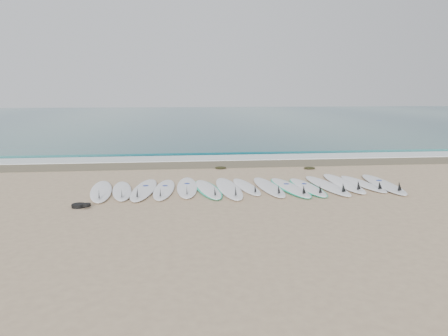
{
  "coord_description": "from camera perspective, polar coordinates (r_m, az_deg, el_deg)",
  "views": [
    {
      "loc": [
        -1.97,
        -11.68,
        2.69
      ],
      "look_at": [
        -0.53,
        1.08,
        0.4
      ],
      "focal_mm": 35.0,
      "sensor_mm": 36.0,
      "label": 1
    }
  ],
  "objects": [
    {
      "name": "surfboard_10",
      "position": [
        12.32,
        10.89,
        -2.46
      ],
      "size": [
        0.77,
        2.5,
        0.31
      ],
      "rotation": [
        0.0,
        0.0,
        0.07
      ],
      "color": "white",
      "rests_on": "ground"
    },
    {
      "name": "surfboard_5",
      "position": [
        11.87,
        -2.09,
        -2.77
      ],
      "size": [
        0.9,
        2.53,
        0.31
      ],
      "rotation": [
        0.0,
        0.0,
        0.12
      ],
      "color": "white",
      "rests_on": "ground"
    },
    {
      "name": "seaweed_near",
      "position": [
        15.17,
        -0.44,
        0.04
      ],
      "size": [
        0.4,
        0.31,
        0.08
      ],
      "primitive_type": "ellipsoid",
      "color": "black",
      "rests_on": "ground"
    },
    {
      "name": "surfboard_13",
      "position": [
        13.12,
        17.77,
        -1.98
      ],
      "size": [
        0.75,
        2.46,
        0.31
      ],
      "rotation": [
        0.0,
        0.0,
        0.1
      ],
      "color": "white",
      "rests_on": "ground"
    },
    {
      "name": "surfboard_0",
      "position": [
        12.03,
        -15.77,
        -2.91
      ],
      "size": [
        0.85,
        2.72,
        0.34
      ],
      "rotation": [
        0.0,
        0.0,
        0.11
      ],
      "color": "white",
      "rests_on": "ground"
    },
    {
      "name": "surfboard_14",
      "position": [
        13.21,
        20.16,
        -1.99
      ],
      "size": [
        0.76,
        2.87,
        0.36
      ],
      "rotation": [
        0.0,
        0.0,
        -0.06
      ],
      "color": "silver",
      "rests_on": "ground"
    },
    {
      "name": "ground",
      "position": [
        12.14,
        3.05,
        -2.7
      ],
      "size": [
        120.0,
        120.0,
        0.0
      ],
      "primitive_type": "plane",
      "color": "tan"
    },
    {
      "name": "surfboard_3",
      "position": [
        11.89,
        -7.86,
        -2.78
      ],
      "size": [
        0.73,
        2.59,
        0.33
      ],
      "rotation": [
        0.0,
        0.0,
        -0.08
      ],
      "color": "white",
      "rests_on": "ground"
    },
    {
      "name": "surfboard_6",
      "position": [
        11.88,
        0.68,
        -2.66
      ],
      "size": [
        0.71,
        2.85,
        0.36
      ],
      "rotation": [
        0.0,
        0.0,
        0.04
      ],
      "color": "white",
      "rests_on": "ground"
    },
    {
      "name": "wet_sand_band",
      "position": [
        16.13,
        0.66,
        0.52
      ],
      "size": [
        120.0,
        1.8,
        0.01
      ],
      "primitive_type": "cube",
      "color": "brown",
      "rests_on": "ground"
    },
    {
      "name": "surfboard_4",
      "position": [
        12.07,
        -4.85,
        -2.51
      ],
      "size": [
        0.65,
        2.72,
        0.35
      ],
      "rotation": [
        0.0,
        0.0,
        -0.03
      ],
      "color": "white",
      "rests_on": "ground"
    },
    {
      "name": "surfboard_12",
      "position": [
        13.0,
        15.41,
        -1.93
      ],
      "size": [
        0.63,
        2.82,
        0.36
      ],
      "rotation": [
        0.0,
        0.0,
        0.02
      ],
      "color": "white",
      "rests_on": "ground"
    },
    {
      "name": "surfboard_2",
      "position": [
        11.92,
        -10.46,
        -2.8
      ],
      "size": [
        0.83,
        2.79,
        0.35
      ],
      "rotation": [
        0.0,
        0.0,
        -0.09
      ],
      "color": "white",
      "rests_on": "ground"
    },
    {
      "name": "surfboard_7",
      "position": [
        12.15,
        3.0,
        -2.45
      ],
      "size": [
        0.74,
        2.34,
        0.29
      ],
      "rotation": [
        0.0,
        0.0,
        0.12
      ],
      "color": "white",
      "rests_on": "ground"
    },
    {
      "name": "seaweed_far",
      "position": [
        15.4,
        11.12,
        0.0
      ],
      "size": [
        0.4,
        0.31,
        0.08
      ],
      "primitive_type": "ellipsoid",
      "color": "black",
      "rests_on": "ground"
    },
    {
      "name": "leash_coil",
      "position": [
        10.72,
        -18.26,
        -4.67
      ],
      "size": [
        0.46,
        0.36,
        0.11
      ],
      "color": "black",
      "rests_on": "ground"
    },
    {
      "name": "surfboard_11",
      "position": [
        12.57,
        13.4,
        -2.24
      ],
      "size": [
        0.82,
        2.78,
        0.35
      ],
      "rotation": [
        0.0,
        0.0,
        0.09
      ],
      "color": "white",
      "rests_on": "ground"
    },
    {
      "name": "surfboard_8",
      "position": [
        12.13,
        5.93,
        -2.47
      ],
      "size": [
        0.7,
        2.68,
        0.34
      ],
      "rotation": [
        0.0,
        0.0,
        0.06
      ],
      "color": "white",
      "rests_on": "ground"
    },
    {
      "name": "foam_band",
      "position": [
        17.5,
        0.09,
        1.33
      ],
      "size": [
        120.0,
        1.4,
        0.04
      ],
      "primitive_type": "cube",
      "color": "silver",
      "rests_on": "ground"
    },
    {
      "name": "surfboard_1",
      "position": [
        11.95,
        -13.18,
        -2.91
      ],
      "size": [
        0.77,
        2.45,
        0.31
      ],
      "rotation": [
        0.0,
        0.0,
        0.11
      ],
      "color": "white",
      "rests_on": "ground"
    },
    {
      "name": "surfboard_9",
      "position": [
        12.18,
        8.65,
        -2.52
      ],
      "size": [
        0.93,
        2.68,
        0.33
      ],
      "rotation": [
        0.0,
        0.0,
        0.12
      ],
      "color": "white",
      "rests_on": "ground"
    },
    {
      "name": "wave_crest",
      "position": [
        18.97,
        -0.42,
        2.1
      ],
      "size": [
        120.0,
        1.0,
        0.1
      ],
      "primitive_type": "cube",
      "color": "#1E575C",
      "rests_on": "ground"
    },
    {
      "name": "ocean",
      "position": [
        44.3,
        -3.91,
        6.61
      ],
      "size": [
        120.0,
        55.0,
        0.03
      ],
      "primitive_type": "cube",
      "color": "#1E575C",
      "rests_on": "ground"
    }
  ]
}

